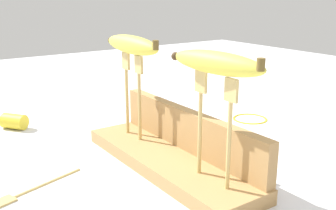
{
  "coord_description": "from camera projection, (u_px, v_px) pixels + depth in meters",
  "views": [
    {
      "loc": [
        0.6,
        -0.41,
        0.33
      ],
      "look_at": [
        0.0,
        0.0,
        0.13
      ],
      "focal_mm": 43.55,
      "sensor_mm": 36.0,
      "label": 1
    }
  ],
  "objects": [
    {
      "name": "wire_coil",
      "position": [
        250.0,
        118.0,
        1.08
      ],
      "size": [
        0.09,
        0.09,
        0.01
      ],
      "primitive_type": "torus",
      "color": "gold",
      "rests_on": "ground"
    },
    {
      "name": "fork_stand_right",
      "position": [
        212.0,
        119.0,
        0.65
      ],
      "size": [
        0.1,
        0.01,
        0.18
      ],
      "color": "tan",
      "rests_on": "wooden_board"
    },
    {
      "name": "ground_plane",
      "position": [
        168.0,
        168.0,
        0.79
      ],
      "size": [
        3.0,
        3.0,
        0.0
      ],
      "primitive_type": "plane",
      "color": "silver"
    },
    {
      "name": "banana_raised_right",
      "position": [
        214.0,
        63.0,
        0.62
      ],
      "size": [
        0.19,
        0.06,
        0.04
      ],
      "color": "#DBD147",
      "rests_on": "fork_stand_right"
    },
    {
      "name": "fork_fallen_near",
      "position": [
        28.0,
        190.0,
        0.69
      ],
      "size": [
        0.07,
        0.17,
        0.01
      ],
      "color": "tan",
      "rests_on": "ground"
    },
    {
      "name": "board_backstop",
      "position": [
        189.0,
        130.0,
        0.8
      ],
      "size": [
        0.42,
        0.02,
        0.08
      ],
      "primitive_type": "cube",
      "color": "#A87F4C",
      "rests_on": "wooden_board"
    },
    {
      "name": "fork_stand_left",
      "position": [
        131.0,
        88.0,
        0.85
      ],
      "size": [
        0.08,
        0.01,
        0.18
      ],
      "color": "tan",
      "rests_on": "wooden_board"
    },
    {
      "name": "banana_chunk_near",
      "position": [
        14.0,
        121.0,
        1.01
      ],
      "size": [
        0.07,
        0.07,
        0.04
      ],
      "color": "yellow",
      "rests_on": "ground"
    },
    {
      "name": "banana_raised_left",
      "position": [
        130.0,
        45.0,
        0.83
      ],
      "size": [
        0.19,
        0.04,
        0.04
      ],
      "color": "#DBD147",
      "rests_on": "fork_stand_left"
    },
    {
      "name": "wooden_board",
      "position": [
        168.0,
        161.0,
        0.78
      ],
      "size": [
        0.43,
        0.12,
        0.03
      ],
      "primitive_type": "cube",
      "color": "#A87F4C",
      "rests_on": "ground"
    }
  ]
}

